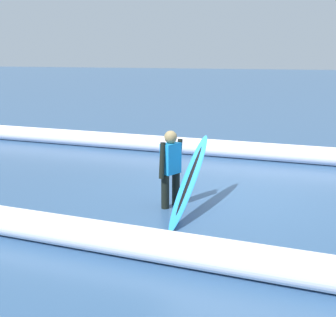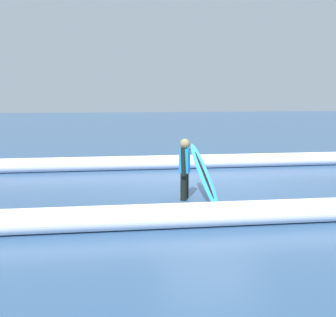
{
  "view_description": "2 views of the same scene",
  "coord_description": "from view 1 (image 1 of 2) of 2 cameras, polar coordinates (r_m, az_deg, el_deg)",
  "views": [
    {
      "loc": [
        -1.44,
        8.5,
        2.62
      ],
      "look_at": [
        0.74,
        1.67,
        1.02
      ],
      "focal_mm": 50.84,
      "sensor_mm": 36.0,
      "label": 1
    },
    {
      "loc": [
        3.34,
        10.02,
        2.16
      ],
      "look_at": [
        1.51,
        1.92,
        1.04
      ],
      "focal_mm": 46.44,
      "sensor_mm": 36.0,
      "label": 2
    }
  ],
  "objects": [
    {
      "name": "ground_plane",
      "position": [
        9.01,
        7.72,
        -4.43
      ],
      "size": [
        139.64,
        139.64,
        0.0
      ],
      "primitive_type": "plane",
      "color": "#32557E"
    },
    {
      "name": "surfer",
      "position": [
        8.13,
        0.32,
        -0.77
      ],
      "size": [
        0.32,
        0.61,
        1.33
      ],
      "rotation": [
        0.0,
        0.0,
        1.16
      ],
      "color": "black",
      "rests_on": "ground_plane"
    },
    {
      "name": "surfboard",
      "position": [
        7.91,
        2.63,
        -2.47
      ],
      "size": [
        0.28,
        2.12,
        1.16
      ],
      "color": "#268CE5",
      "rests_on": "ground_plane"
    },
    {
      "name": "wave_crest_foreground",
      "position": [
        12.4,
        3.91,
        1.4
      ],
      "size": [
        23.19,
        1.87,
        0.44
      ],
      "primitive_type": "cylinder",
      "rotation": [
        0.0,
        1.57,
        -0.06
      ],
      "color": "white",
      "rests_on": "ground_plane"
    },
    {
      "name": "wave_crest_midground",
      "position": [
        5.74,
        18.96,
        -12.94
      ],
      "size": [
        16.21,
        1.66,
        0.43
      ],
      "primitive_type": "cylinder",
      "rotation": [
        0.0,
        1.57,
        -0.08
      ],
      "color": "white",
      "rests_on": "ground_plane"
    }
  ]
}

